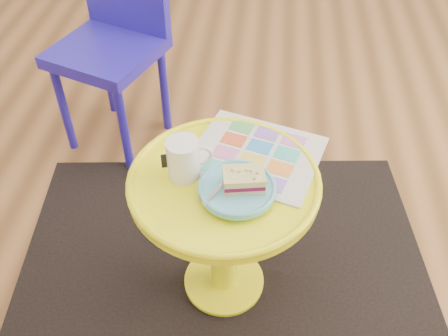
# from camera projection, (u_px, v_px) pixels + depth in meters

# --- Properties ---
(floor) EXTENTS (4.00, 4.00, 0.00)m
(floor) POSITION_uv_depth(u_px,v_px,m) (247.00, 218.00, 1.76)
(floor) COLOR brown
(floor) RESTS_ON ground
(room_walls) EXTENTS (4.00, 4.00, 4.00)m
(room_walls) POSITION_uv_depth(u_px,v_px,m) (63.00, 44.00, 2.50)
(room_walls) COLOR silver
(room_walls) RESTS_ON ground
(rug) EXTENTS (1.41, 1.23, 0.01)m
(rug) POSITION_uv_depth(u_px,v_px,m) (224.00, 282.00, 1.57)
(rug) COLOR black
(rug) RESTS_ON ground
(side_table) EXTENTS (0.49, 0.49, 0.46)m
(side_table) POSITION_uv_depth(u_px,v_px,m) (224.00, 213.00, 1.34)
(side_table) COLOR #FFF715
(side_table) RESTS_ON ground
(chair) EXTENTS (0.45, 0.45, 0.79)m
(chair) POSITION_uv_depth(u_px,v_px,m) (114.00, 31.00, 1.81)
(chair) COLOR #261AAE
(chair) RESTS_ON ground
(newspaper) EXTENTS (0.39, 0.36, 0.01)m
(newspaper) POSITION_uv_depth(u_px,v_px,m) (256.00, 154.00, 1.31)
(newspaper) COLOR silver
(newspaper) RESTS_ON side_table
(mug) EXTENTS (0.12, 0.08, 0.11)m
(mug) POSITION_uv_depth(u_px,v_px,m) (184.00, 158.00, 1.22)
(mug) COLOR white
(mug) RESTS_ON side_table
(plate) EXTENTS (0.19, 0.19, 0.02)m
(plate) POSITION_uv_depth(u_px,v_px,m) (237.00, 189.00, 1.20)
(plate) COLOR #62BCCF
(plate) RESTS_ON newspaper
(cake_slice) EXTENTS (0.11, 0.08, 0.04)m
(cake_slice) POSITION_uv_depth(u_px,v_px,m) (244.00, 180.00, 1.18)
(cake_slice) COLOR #D3BC8C
(cake_slice) RESTS_ON plate
(fork) EXTENTS (0.08, 0.13, 0.00)m
(fork) POSITION_uv_depth(u_px,v_px,m) (223.00, 184.00, 1.20)
(fork) COLOR silver
(fork) RESTS_ON plate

